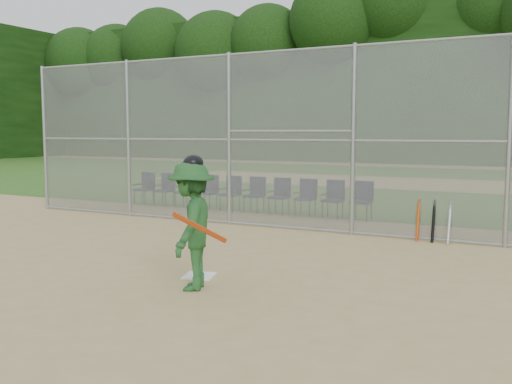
% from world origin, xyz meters
% --- Properties ---
extents(ground, '(100.00, 100.00, 0.00)m').
position_xyz_m(ground, '(0.00, 0.00, 0.00)').
color(ground, tan).
rests_on(ground, ground).
extents(grass_strip, '(100.00, 100.00, 0.00)m').
position_xyz_m(grass_strip, '(0.00, 18.00, 0.01)').
color(grass_strip, '#305E1C').
rests_on(grass_strip, ground).
extents(dirt_patch_far, '(24.00, 24.00, 0.00)m').
position_xyz_m(dirt_patch_far, '(0.00, 18.00, 0.01)').
color(dirt_patch_far, tan).
rests_on(dirt_patch_far, ground).
extents(backstop_fence, '(16.09, 0.09, 4.00)m').
position_xyz_m(backstop_fence, '(0.00, 5.00, 2.07)').
color(backstop_fence, gray).
rests_on(backstop_fence, ground).
extents(treeline, '(81.00, 60.00, 11.00)m').
position_xyz_m(treeline, '(0.00, 20.00, 5.50)').
color(treeline, black).
rests_on(treeline, ground).
extents(home_plate, '(0.55, 0.55, 0.02)m').
position_xyz_m(home_plate, '(0.05, 0.54, 0.01)').
color(home_plate, white).
rests_on(home_plate, ground).
extents(batter_at_plate, '(1.13, 1.41, 1.87)m').
position_xyz_m(batter_at_plate, '(0.33, -0.08, 0.90)').
color(batter_at_plate, '#215425').
rests_on(batter_at_plate, ground).
extents(spare_bats, '(0.66, 0.27, 0.85)m').
position_xyz_m(spare_bats, '(2.69, 4.95, 0.42)').
color(spare_bats, '#D84C14').
rests_on(spare_bats, ground).
extents(chair_0, '(0.54, 0.52, 0.96)m').
position_xyz_m(chair_0, '(-6.16, 7.04, 0.48)').
color(chair_0, '#0E1436').
rests_on(chair_0, ground).
extents(chair_1, '(0.54, 0.52, 0.96)m').
position_xyz_m(chair_1, '(-5.41, 7.04, 0.48)').
color(chair_1, '#0E1436').
rests_on(chair_1, ground).
extents(chair_2, '(0.54, 0.52, 0.96)m').
position_xyz_m(chair_2, '(-4.66, 7.04, 0.48)').
color(chair_2, '#0E1436').
rests_on(chair_2, ground).
extents(chair_3, '(0.54, 0.52, 0.96)m').
position_xyz_m(chair_3, '(-3.91, 7.04, 0.48)').
color(chair_3, '#0E1436').
rests_on(chair_3, ground).
extents(chair_4, '(0.54, 0.52, 0.96)m').
position_xyz_m(chair_4, '(-3.16, 7.04, 0.48)').
color(chair_4, '#0E1436').
rests_on(chair_4, ground).
extents(chair_5, '(0.54, 0.52, 0.96)m').
position_xyz_m(chair_5, '(-2.41, 7.04, 0.48)').
color(chair_5, '#0E1436').
rests_on(chair_5, ground).
extents(chair_6, '(0.54, 0.52, 0.96)m').
position_xyz_m(chair_6, '(-1.66, 7.04, 0.48)').
color(chair_6, '#0E1436').
rests_on(chair_6, ground).
extents(chair_7, '(0.54, 0.52, 0.96)m').
position_xyz_m(chair_7, '(-0.91, 7.04, 0.48)').
color(chair_7, '#0E1436').
rests_on(chair_7, ground).
extents(chair_8, '(0.54, 0.52, 0.96)m').
position_xyz_m(chair_8, '(-0.16, 7.04, 0.48)').
color(chair_8, '#0E1436').
rests_on(chair_8, ground).
extents(chair_9, '(0.54, 0.52, 0.96)m').
position_xyz_m(chair_9, '(0.59, 7.04, 0.48)').
color(chair_9, '#0E1436').
rests_on(chair_9, ground).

